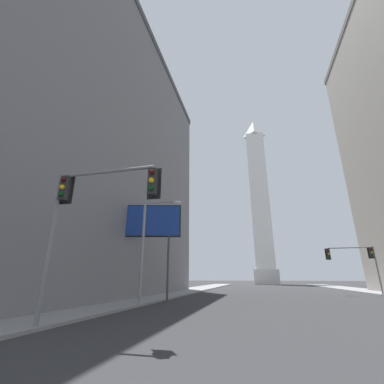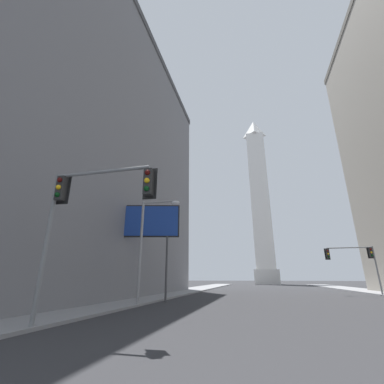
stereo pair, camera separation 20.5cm
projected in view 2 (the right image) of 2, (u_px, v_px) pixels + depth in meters
The scene contains 7 objects.
sidewalk_left at pixel (169, 294), 30.76m from camera, with size 5.00×103.36×0.15m, color gray.
building_left at pixel (48, 159), 32.07m from camera, with size 26.92×38.17×31.99m.
obelisk at pixel (260, 198), 87.36m from camera, with size 7.43×7.43×57.96m.
traffic_light_mid_right at pixel (357, 258), 29.71m from camera, with size 5.34×0.51×5.36m.
traffic_light_near_left at pixel (84, 204), 10.72m from camera, with size 4.89×0.51×6.30m.
street_lamp at pixel (148, 238), 19.35m from camera, with size 3.08×0.36×7.65m.
billboard_sign at pixel (144, 223), 22.84m from camera, with size 6.17×1.74×8.16m.
Camera 2 is at (-2.34, -0.40, 1.87)m, focal length 24.00 mm.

